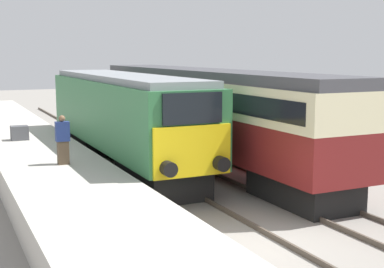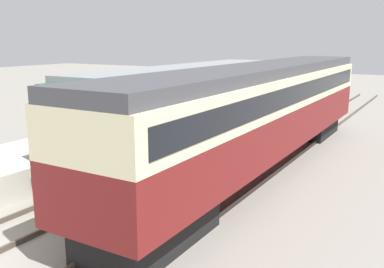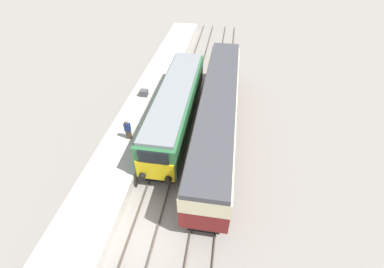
{
  "view_description": "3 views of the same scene",
  "coord_description": "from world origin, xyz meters",
  "px_view_note": "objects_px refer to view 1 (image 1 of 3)",
  "views": [
    {
      "loc": [
        -6.56,
        -10.57,
        4.6
      ],
      "look_at": [
        0.0,
        3.39,
        2.27
      ],
      "focal_mm": 50.0,
      "sensor_mm": 36.0,
      "label": 1
    },
    {
      "loc": [
        9.12,
        -5.13,
        4.81
      ],
      "look_at": [
        1.7,
        7.39,
        1.6
      ],
      "focal_mm": 40.0,
      "sensor_mm": 36.0,
      "label": 2
    },
    {
      "loc": [
        3.9,
        -6.62,
        14.17
      ],
      "look_at": [
        1.7,
        7.39,
        1.6
      ],
      "focal_mm": 24.0,
      "sensor_mm": 36.0,
      "label": 3
    }
  ],
  "objects_px": {
    "locomotive": "(123,116)",
    "passenger_carriage": "(202,106)",
    "luggage_crate": "(20,133)",
    "person_on_platform": "(63,140)"
  },
  "relations": [
    {
      "from": "locomotive",
      "to": "passenger_carriage",
      "type": "height_order",
      "value": "passenger_carriage"
    },
    {
      "from": "passenger_carriage",
      "to": "luggage_crate",
      "type": "relative_size",
      "value": 26.42
    },
    {
      "from": "passenger_carriage",
      "to": "person_on_platform",
      "type": "distance_m",
      "value": 7.02
    },
    {
      "from": "locomotive",
      "to": "person_on_platform",
      "type": "bearing_deg",
      "value": -134.93
    },
    {
      "from": "person_on_platform",
      "to": "luggage_crate",
      "type": "relative_size",
      "value": 2.33
    },
    {
      "from": "passenger_carriage",
      "to": "person_on_platform",
      "type": "relative_size",
      "value": 11.34
    },
    {
      "from": "locomotive",
      "to": "person_on_platform",
      "type": "xyz_separation_m",
      "value": [
        -3.04,
        -3.05,
        -0.33
      ]
    },
    {
      "from": "locomotive",
      "to": "passenger_carriage",
      "type": "relative_size",
      "value": 0.74
    },
    {
      "from": "locomotive",
      "to": "person_on_platform",
      "type": "height_order",
      "value": "locomotive"
    },
    {
      "from": "locomotive",
      "to": "passenger_carriage",
      "type": "distance_m",
      "value": 3.43
    }
  ]
}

